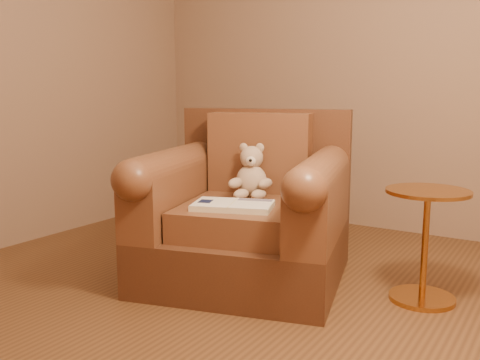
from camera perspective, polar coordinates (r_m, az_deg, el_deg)
The scene contains 5 objects.
floor at distance 2.85m, azimuth -0.25°, elevation -13.54°, with size 4.00×4.00×0.00m, color brown.
armchair at distance 3.19m, azimuth 0.79°, elevation -3.68°, with size 1.34×1.30×1.00m.
teddy_bear at distance 3.24m, azimuth 1.20°, elevation 0.39°, with size 0.25×0.28×0.33m.
guidebook at distance 2.93m, azimuth -0.76°, elevation -2.73°, with size 0.49×0.39×0.03m.
side_table at distance 3.01m, azimuth 19.14°, elevation -6.24°, with size 0.43×0.43×0.61m.
Camera 1 is at (1.41, -2.21, 1.12)m, focal length 40.00 mm.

